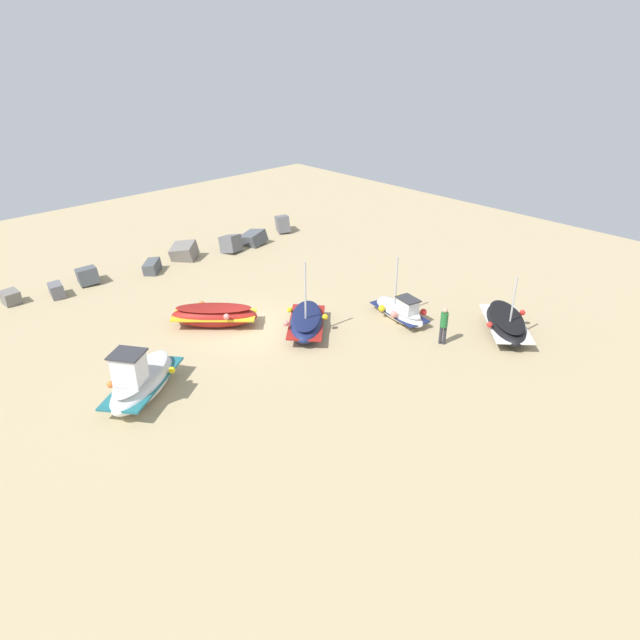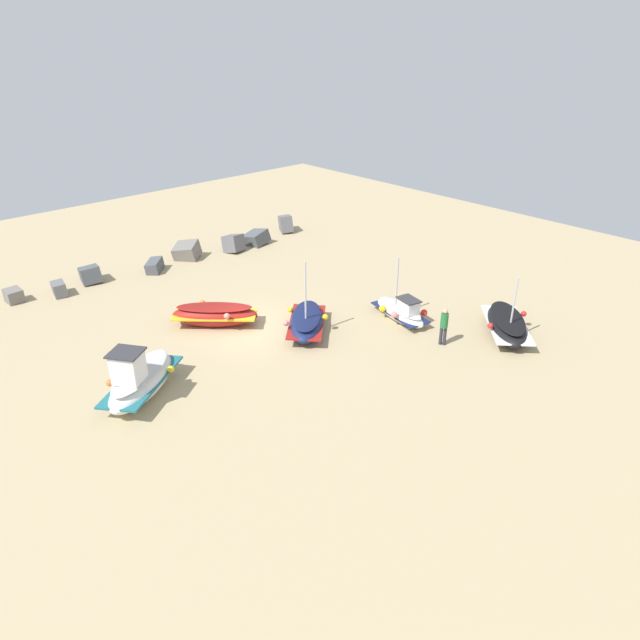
# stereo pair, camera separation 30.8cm
# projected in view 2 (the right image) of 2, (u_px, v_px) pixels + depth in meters

# --- Properties ---
(ground_plane) EXTENTS (50.38, 50.38, 0.00)m
(ground_plane) POSITION_uv_depth(u_px,v_px,m) (252.00, 328.00, 26.53)
(ground_plane) COLOR tan
(fishing_boat_0) EXTENTS (3.63, 3.56, 3.48)m
(fishing_boat_0) POSITION_uv_depth(u_px,v_px,m) (307.00, 322.00, 26.05)
(fishing_boat_0) COLOR navy
(fishing_boat_0) RESTS_ON ground_plane
(fishing_boat_1) EXTENTS (1.93, 3.43, 2.94)m
(fishing_boat_1) POSITION_uv_depth(u_px,v_px,m) (401.00, 311.00, 27.12)
(fishing_boat_1) COLOR white
(fishing_boat_1) RESTS_ON ground_plane
(fishing_boat_2) EXTENTS (4.13, 3.53, 2.21)m
(fishing_boat_2) POSITION_uv_depth(u_px,v_px,m) (140.00, 379.00, 21.40)
(fishing_boat_2) COLOR white
(fishing_boat_2) RESTS_ON ground_plane
(fishing_boat_3) EXTENTS (3.71, 3.62, 1.00)m
(fishing_boat_3) POSITION_uv_depth(u_px,v_px,m) (215.00, 314.00, 26.56)
(fishing_boat_3) COLOR maroon
(fishing_boat_3) RESTS_ON ground_plane
(fishing_boat_4) EXTENTS (3.93, 3.81, 2.94)m
(fishing_boat_4) POSITION_uv_depth(u_px,v_px,m) (507.00, 324.00, 25.79)
(fishing_boat_4) COLOR black
(fishing_boat_4) RESTS_ON ground_plane
(person_walking) EXTENTS (0.32, 0.32, 1.69)m
(person_walking) POSITION_uv_depth(u_px,v_px,m) (444.00, 324.00, 24.73)
(person_walking) COLOR #2D2D38
(person_walking) RESTS_ON ground_plane
(breakwater_rocks) EXTENTS (20.63, 2.65, 1.39)m
(breakwater_rocks) POSITION_uv_depth(u_px,v_px,m) (179.00, 255.00, 33.74)
(breakwater_rocks) COLOR #4C5156
(breakwater_rocks) RESTS_ON ground_plane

